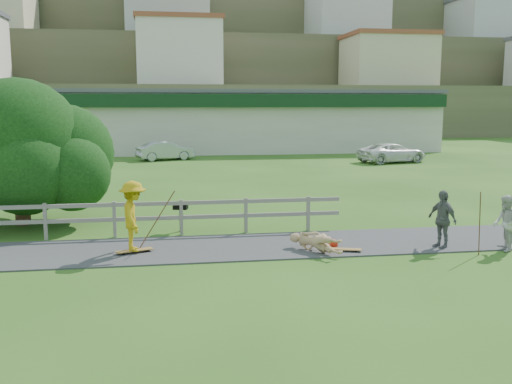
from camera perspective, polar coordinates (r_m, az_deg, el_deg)
ground at (r=14.75m, az=0.77°, el=-6.93°), size 260.00×260.00×0.00m
path at (r=16.18m, az=-0.13°, el=-5.43°), size 34.00×3.00×0.04m
fence at (r=17.74m, az=-15.97°, el=-2.18°), size 15.05×0.10×1.10m
strip_mall at (r=49.37m, az=-1.49°, el=7.21°), size 32.50×10.75×5.10m
hillside at (r=105.84m, az=-7.83°, el=14.45°), size 220.00×67.00×47.50m
skater_rider at (r=15.55m, az=-12.16°, el=-2.73°), size 0.82×1.28×1.89m
skater_fallen at (r=15.56m, az=5.97°, el=-5.00°), size 1.56×1.29×0.60m
spectator_a at (r=17.01m, az=23.67°, el=-2.89°), size 0.77×0.88×1.54m
spectator_b at (r=16.69m, az=18.11°, el=-2.61°), size 0.71×1.04×1.64m
car_silver at (r=41.12m, az=-9.06°, el=4.10°), size 4.27×2.64×1.33m
car_white at (r=40.03m, az=13.46°, el=3.83°), size 5.15×3.31×1.32m
tree at (r=20.39m, az=-22.50°, el=1.74°), size 6.79×6.79×3.45m
bbq at (r=18.16m, az=-7.54°, el=-2.46°), size 0.50×0.43×0.95m
longboard_rider at (r=15.75m, az=-12.06°, el=-5.90°), size 1.02×0.57×0.11m
longboard_fallen at (r=15.75m, az=8.88°, el=-5.83°), size 0.91×0.47×0.10m
helmet at (r=16.08m, az=7.72°, el=-5.16°), size 0.28×0.28×0.28m
pole_rider at (r=15.91m, az=-9.93°, el=-2.32°), size 0.03×0.03×1.93m
pole_spec_left at (r=16.24m, az=21.46°, el=-2.97°), size 0.03×0.03×1.72m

